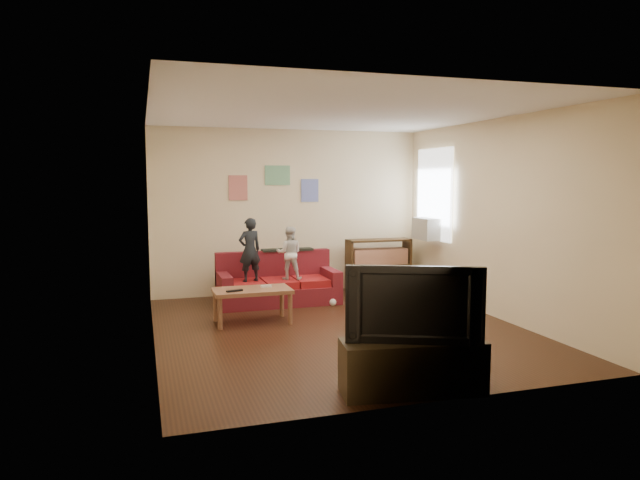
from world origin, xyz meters
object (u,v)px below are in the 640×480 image
object	(u,v)px
child_a	(250,250)
tv_stand	(412,367)
coffee_table	(252,294)
child_b	(289,253)
bookshelf	(378,268)
television	(414,302)
sofa	(277,285)
file_box	(368,296)

from	to	relation	value
child_a	tv_stand	world-z (taller)	child_a
child_a	coffee_table	size ratio (longest dim) A/B	0.93
child_b	bookshelf	bearing A→B (deg)	-144.43
coffee_table	tv_stand	world-z (taller)	tv_stand
child_a	child_b	bearing A→B (deg)	166.94
tv_stand	television	bearing A→B (deg)	0.00
child_a	child_b	xyz separation A→B (m)	(0.60, 0.00, -0.07)
sofa	tv_stand	distance (m)	4.00
child_b	bookshelf	distance (m)	1.85
tv_stand	television	distance (m)	0.58
coffee_table	tv_stand	xyz separation A→B (m)	(0.89, -2.88, -0.15)
coffee_table	television	world-z (taller)	television
file_box	tv_stand	xyz separation A→B (m)	(-0.94, -3.32, 0.08)
sofa	coffee_table	bearing A→B (deg)	-118.31
bookshelf	tv_stand	distance (m)	4.69
child_b	coffee_table	xyz separation A→B (m)	(-0.75, -0.95, -0.39)
sofa	file_box	size ratio (longest dim) A/B	4.05
bookshelf	file_box	xyz separation A→B (m)	(-0.63, -1.09, -0.24)
child_b	tv_stand	size ratio (longest dim) A/B	0.63
child_b	television	size ratio (longest dim) A/B	0.68
sofa	bookshelf	size ratio (longest dim) A/B	1.65
sofa	file_box	xyz separation A→B (m)	(1.23, -0.67, -0.11)
sofa	child_b	bearing A→B (deg)	-47.54
coffee_table	child_b	bearing A→B (deg)	51.85
coffee_table	sofa	bearing A→B (deg)	61.69
file_box	coffee_table	bearing A→B (deg)	-166.36
coffee_table	file_box	xyz separation A→B (m)	(1.83, 0.44, -0.23)
child_b	television	xyz separation A→B (m)	(0.14, -3.83, 0.03)
coffee_table	bookshelf	size ratio (longest dim) A/B	0.92
sofa	child_b	xyz separation A→B (m)	(0.15, -0.16, 0.51)
coffee_table	television	bearing A→B (deg)	-72.85
file_box	bookshelf	bearing A→B (deg)	60.12
sofa	bookshelf	bearing A→B (deg)	12.75
coffee_table	bookshelf	distance (m)	2.90
television	coffee_table	bearing A→B (deg)	130.28
child_b	bookshelf	world-z (taller)	child_b
sofa	child_b	distance (m)	0.56
child_b	tv_stand	world-z (taller)	child_b
child_a	file_box	world-z (taller)	child_a
bookshelf	sofa	bearing A→B (deg)	-167.25
bookshelf	file_box	size ratio (longest dim) A/B	2.45
bookshelf	child_b	bearing A→B (deg)	-161.19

